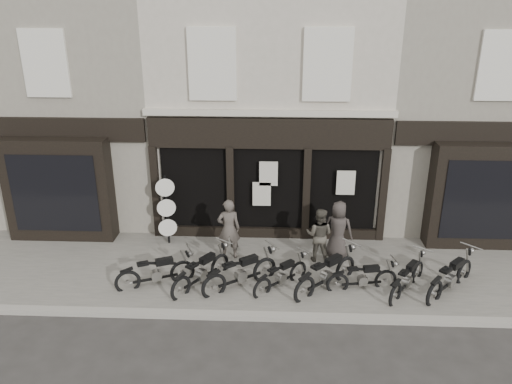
{
  "coord_description": "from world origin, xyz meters",
  "views": [
    {
      "loc": [
        0.24,
        -11.21,
        7.1
      ],
      "look_at": [
        -0.32,
        1.6,
        2.13
      ],
      "focal_mm": 35.0,
      "sensor_mm": 36.0,
      "label": 1
    }
  ],
  "objects_px": {
    "motorcycle_6": "(407,281)",
    "advert_sign_post": "(167,213)",
    "man_left": "(229,229)",
    "man_centre": "(319,235)",
    "motorcycle_3": "(281,278)",
    "motorcycle_4": "(326,276)",
    "motorcycle_0": "(156,275)",
    "motorcycle_2": "(241,275)",
    "motorcycle_7": "(450,280)",
    "motorcycle_5": "(363,280)",
    "man_right": "(338,230)",
    "motorcycle_1": "(202,274)"
  },
  "relations": [
    {
      "from": "motorcycle_0",
      "to": "man_right",
      "type": "bearing_deg",
      "value": -3.82
    },
    {
      "from": "motorcycle_5",
      "to": "man_right",
      "type": "distance_m",
      "value": 1.87
    },
    {
      "from": "motorcycle_0",
      "to": "motorcycle_7",
      "type": "height_order",
      "value": "motorcycle_7"
    },
    {
      "from": "motorcycle_0",
      "to": "motorcycle_1",
      "type": "distance_m",
      "value": 1.18
    },
    {
      "from": "motorcycle_5",
      "to": "motorcycle_6",
      "type": "xyz_separation_m",
      "value": [
        1.12,
        -0.03,
        0.02
      ]
    },
    {
      "from": "man_left",
      "to": "man_centre",
      "type": "height_order",
      "value": "man_left"
    },
    {
      "from": "man_left",
      "to": "motorcycle_4",
      "type": "bearing_deg",
      "value": 142.35
    },
    {
      "from": "motorcycle_2",
      "to": "motorcycle_7",
      "type": "relative_size",
      "value": 1.11
    },
    {
      "from": "motorcycle_2",
      "to": "advert_sign_post",
      "type": "bearing_deg",
      "value": 100.25
    },
    {
      "from": "motorcycle_1",
      "to": "man_left",
      "type": "height_order",
      "value": "man_left"
    },
    {
      "from": "motorcycle_6",
      "to": "motorcycle_7",
      "type": "distance_m",
      "value": 1.09
    },
    {
      "from": "motorcycle_5",
      "to": "advert_sign_post",
      "type": "bearing_deg",
      "value": 146.38
    },
    {
      "from": "motorcycle_4",
      "to": "advert_sign_post",
      "type": "height_order",
      "value": "advert_sign_post"
    },
    {
      "from": "motorcycle_3",
      "to": "motorcycle_1",
      "type": "bearing_deg",
      "value": 136.27
    },
    {
      "from": "motorcycle_3",
      "to": "motorcycle_4",
      "type": "bearing_deg",
      "value": -43.86
    },
    {
      "from": "motorcycle_0",
      "to": "motorcycle_1",
      "type": "height_order",
      "value": "motorcycle_1"
    },
    {
      "from": "motorcycle_2",
      "to": "motorcycle_6",
      "type": "relative_size",
      "value": 1.12
    },
    {
      "from": "motorcycle_2",
      "to": "advert_sign_post",
      "type": "height_order",
      "value": "advert_sign_post"
    },
    {
      "from": "motorcycle_5",
      "to": "man_centre",
      "type": "height_order",
      "value": "man_centre"
    },
    {
      "from": "motorcycle_6",
      "to": "man_centre",
      "type": "height_order",
      "value": "man_centre"
    },
    {
      "from": "motorcycle_2",
      "to": "man_right",
      "type": "height_order",
      "value": "man_right"
    },
    {
      "from": "motorcycle_6",
      "to": "man_left",
      "type": "bearing_deg",
      "value": 108.23
    },
    {
      "from": "motorcycle_4",
      "to": "motorcycle_7",
      "type": "bearing_deg",
      "value": -44.0
    },
    {
      "from": "man_left",
      "to": "motorcycle_0",
      "type": "bearing_deg",
      "value": 33.19
    },
    {
      "from": "motorcycle_2",
      "to": "motorcycle_4",
      "type": "xyz_separation_m",
      "value": [
        2.2,
        0.03,
        0.01
      ]
    },
    {
      "from": "man_right",
      "to": "motorcycle_5",
      "type": "bearing_deg",
      "value": 122.54
    },
    {
      "from": "motorcycle_0",
      "to": "motorcycle_4",
      "type": "distance_m",
      "value": 4.41
    },
    {
      "from": "motorcycle_7",
      "to": "man_left",
      "type": "height_order",
      "value": "man_left"
    },
    {
      "from": "motorcycle_3",
      "to": "man_centre",
      "type": "xyz_separation_m",
      "value": [
        1.06,
        1.43,
        0.55
      ]
    },
    {
      "from": "motorcycle_0",
      "to": "motorcycle_2",
      "type": "relative_size",
      "value": 1.01
    },
    {
      "from": "motorcycle_2",
      "to": "man_left",
      "type": "height_order",
      "value": "man_left"
    },
    {
      "from": "motorcycle_4",
      "to": "motorcycle_6",
      "type": "relative_size",
      "value": 1.05
    },
    {
      "from": "man_left",
      "to": "man_right",
      "type": "xyz_separation_m",
      "value": [
        3.11,
        0.19,
        -0.05
      ]
    },
    {
      "from": "motorcycle_0",
      "to": "motorcycle_6",
      "type": "distance_m",
      "value": 6.47
    },
    {
      "from": "motorcycle_1",
      "to": "motorcycle_5",
      "type": "bearing_deg",
      "value": -55.06
    },
    {
      "from": "motorcycle_1",
      "to": "motorcycle_4",
      "type": "relative_size",
      "value": 1.01
    },
    {
      "from": "motorcycle_0",
      "to": "motorcycle_5",
      "type": "bearing_deg",
      "value": -23.05
    },
    {
      "from": "motorcycle_6",
      "to": "advert_sign_post",
      "type": "height_order",
      "value": "advert_sign_post"
    },
    {
      "from": "motorcycle_0",
      "to": "advert_sign_post",
      "type": "distance_m",
      "value": 2.46
    },
    {
      "from": "man_right",
      "to": "advert_sign_post",
      "type": "bearing_deg",
      "value": 9.8
    },
    {
      "from": "motorcycle_0",
      "to": "motorcycle_5",
      "type": "xyz_separation_m",
      "value": [
        5.35,
        0.03,
        -0.04
      ]
    },
    {
      "from": "motorcycle_4",
      "to": "motorcycle_6",
      "type": "distance_m",
      "value": 2.06
    },
    {
      "from": "motorcycle_2",
      "to": "man_right",
      "type": "xyz_separation_m",
      "value": [
        2.66,
        1.72,
        0.54
      ]
    },
    {
      "from": "motorcycle_0",
      "to": "man_left",
      "type": "xyz_separation_m",
      "value": [
        1.76,
        1.54,
        0.61
      ]
    },
    {
      "from": "motorcycle_4",
      "to": "man_right",
      "type": "bearing_deg",
      "value": 31.04
    },
    {
      "from": "man_left",
      "to": "advert_sign_post",
      "type": "relative_size",
      "value": 0.78
    },
    {
      "from": "motorcycle_3",
      "to": "motorcycle_4",
      "type": "distance_m",
      "value": 1.16
    },
    {
      "from": "motorcycle_4",
      "to": "motorcycle_7",
      "type": "xyz_separation_m",
      "value": [
        3.15,
        -0.01,
        -0.01
      ]
    },
    {
      "from": "motorcycle_7",
      "to": "advert_sign_post",
      "type": "relative_size",
      "value": 0.77
    },
    {
      "from": "motorcycle_3",
      "to": "motorcycle_4",
      "type": "xyz_separation_m",
      "value": [
        1.16,
        -0.01,
        0.08
      ]
    }
  ]
}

